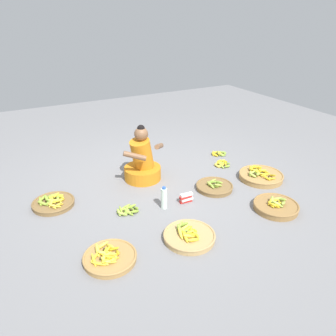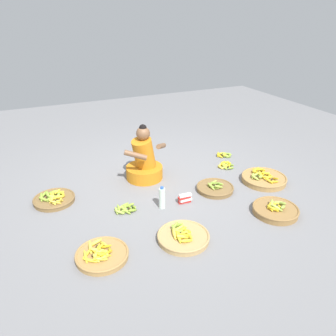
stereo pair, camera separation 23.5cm
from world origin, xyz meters
The scene contains 13 objects.
ground_plane centered at (0.00, 0.00, 0.00)m, with size 10.00×10.00×0.00m, color slate.
vendor_woman_front centered at (-0.14, 0.30, 0.26)m, with size 0.71×0.54×0.80m.
banana_basket_back_right centered at (-1.12, -1.10, 0.04)m, with size 0.52×0.52×0.14m.
banana_basket_mid_right centered at (1.34, -0.50, 0.05)m, with size 0.62×0.62×0.15m.
banana_basket_near_vendor centered at (0.95, -1.19, 0.05)m, with size 0.54×0.54×0.16m.
banana_basket_front_right centered at (-1.41, 0.16, 0.04)m, with size 0.51×0.51×0.14m.
banana_basket_near_bicycle centered at (0.59, -0.43, 0.04)m, with size 0.50×0.50×0.14m.
banana_basket_front_left centered at (-0.27, -1.18, 0.04)m, with size 0.55×0.55×0.14m.
loose_bananas_front_center centered at (1.33, 0.47, 0.03)m, with size 0.27×0.22×0.08m.
loose_bananas_back_center centered at (-0.66, -0.41, 0.03)m, with size 0.28×0.22×0.09m.
loose_bananas_mid_left centered at (1.12, 0.12, 0.03)m, with size 0.25×0.26×0.09m.
water_bottle centered at (-0.23, -0.52, 0.14)m, with size 0.08×0.08×0.29m.
packet_carton_stack centered at (0.08, -0.54, 0.06)m, with size 0.18×0.07×0.12m.
Camera 1 is at (-1.76, -3.50, 2.16)m, focal length 34.60 mm.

